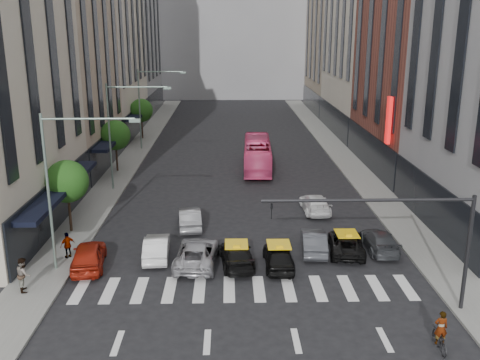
{
  "coord_description": "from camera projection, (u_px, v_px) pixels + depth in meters",
  "views": [
    {
      "loc": [
        -1.0,
        -24.52,
        13.52
      ],
      "look_at": [
        -0.25,
        8.89,
        4.0
      ],
      "focal_mm": 40.0,
      "sensor_mm": 36.0,
      "label": 1
    }
  ],
  "objects": [
    {
      "name": "pedestrian_near",
      "position": [
        24.0,
        274.0,
        28.03
      ],
      "size": [
        0.95,
        1.08,
        1.85
      ],
      "primitive_type": "imported",
      "rotation": [
        0.0,
        0.0,
        1.9
      ],
      "color": "gray",
      "rests_on": "sidewalk_left"
    },
    {
      "name": "tree_far",
      "position": [
        141.0,
        110.0,
        66.42
      ],
      "size": [
        2.88,
        2.88,
        4.95
      ],
      "color": "black",
      "rests_on": "sidewalk_left"
    },
    {
      "name": "taxi_center",
      "position": [
        279.0,
        256.0,
        31.18
      ],
      "size": [
        1.69,
        4.14,
        1.41
      ],
      "primitive_type": "imported",
      "rotation": [
        0.0,
        0.0,
        3.15
      ],
      "color": "black",
      "rests_on": "ground"
    },
    {
      "name": "motorcycle",
      "position": [
        440.0,
        340.0,
        23.25
      ],
      "size": [
        0.69,
        1.79,
        0.93
      ],
      "primitive_type": "imported",
      "rotation": [
        0.0,
        0.0,
        3.1
      ],
      "color": "black",
      "rests_on": "ground"
    },
    {
      "name": "taxi_left",
      "position": [
        236.0,
        255.0,
        31.46
      ],
      "size": [
        2.3,
        4.68,
        1.31
      ],
      "primitive_type": "imported",
      "rotation": [
        0.0,
        0.0,
        3.25
      ],
      "color": "black",
      "rests_on": "ground"
    },
    {
      "name": "streetlamp_mid",
      "position": [
        120.0,
        123.0,
        44.69
      ],
      "size": [
        5.38,
        0.25,
        9.0
      ],
      "color": "gray",
      "rests_on": "sidewalk_left"
    },
    {
      "name": "tree_near",
      "position": [
        67.0,
        182.0,
        35.66
      ],
      "size": [
        2.88,
        2.88,
        4.95
      ],
      "color": "black",
      "rests_on": "sidewalk_left"
    },
    {
      "name": "car_row2_right",
      "position": [
        315.0,
        203.0,
        40.63
      ],
      "size": [
        2.02,
        4.65,
        1.33
      ],
      "primitive_type": "imported",
      "rotation": [
        0.0,
        0.0,
        3.18
      ],
      "color": "white",
      "rests_on": "ground"
    },
    {
      "name": "car_white_front",
      "position": [
        157.0,
        247.0,
        32.49
      ],
      "size": [
        1.72,
        4.24,
        1.37
      ],
      "primitive_type": "imported",
      "rotation": [
        0.0,
        0.0,
        3.21
      ],
      "color": "white",
      "rests_on": "ground"
    },
    {
      "name": "rider",
      "position": [
        443.0,
        314.0,
        22.9
      ],
      "size": [
        0.59,
        0.4,
        1.59
      ],
      "primitive_type": "imported",
      "rotation": [
        0.0,
        0.0,
        3.1
      ],
      "color": "gray",
      "rests_on": "motorcycle"
    },
    {
      "name": "ground",
      "position": [
        249.0,
        303.0,
        27.3
      ],
      "size": [
        160.0,
        160.0,
        0.0
      ],
      "primitive_type": "plane",
      "color": "black",
      "rests_on": "ground"
    },
    {
      "name": "bus",
      "position": [
        257.0,
        154.0,
        52.76
      ],
      "size": [
        2.98,
        10.88,
        3.0
      ],
      "primitive_type": "imported",
      "rotation": [
        0.0,
        0.0,
        3.1
      ],
      "color": "#EE467F",
      "rests_on": "ground"
    },
    {
      "name": "car_silver",
      "position": [
        197.0,
        253.0,
        31.58
      ],
      "size": [
        2.69,
        5.24,
        1.41
      ],
      "primitive_type": "imported",
      "rotation": [
        0.0,
        0.0,
        3.07
      ],
      "color": "#A5A4AA",
      "rests_on": "ground"
    },
    {
      "name": "car_grey_mid",
      "position": [
        314.0,
        241.0,
        33.38
      ],
      "size": [
        1.79,
        4.29,
        1.38
      ],
      "primitive_type": "imported",
      "rotation": [
        0.0,
        0.0,
        3.06
      ],
      "color": "#3D3F44",
      "rests_on": "ground"
    },
    {
      "name": "traffic_signal",
      "position": [
        412.0,
        227.0,
        25.28
      ],
      "size": [
        10.1,
        0.2,
        6.0
      ],
      "color": "black",
      "rests_on": "ground"
    },
    {
      "name": "car_grey_curb",
      "position": [
        380.0,
        241.0,
        33.59
      ],
      "size": [
        1.88,
        4.44,
        1.28
      ],
      "primitive_type": "imported",
      "rotation": [
        0.0,
        0.0,
        3.12
      ],
      "color": "#383A3E",
      "rests_on": "ground"
    },
    {
      "name": "building_left_b",
      "position": [
        59.0,
        45.0,
        50.56
      ],
      "size": [
        8.0,
        16.0,
        24.0
      ],
      "primitive_type": "cube",
      "color": "tan",
      "rests_on": "ground"
    },
    {
      "name": "taxi_right",
      "position": [
        346.0,
        243.0,
        33.24
      ],
      "size": [
        2.64,
        4.72,
        1.25
      ],
      "primitive_type": "imported",
      "rotation": [
        0.0,
        0.0,
        3.01
      ],
      "color": "black",
      "rests_on": "ground"
    },
    {
      "name": "tree_mid",
      "position": [
        115.0,
        135.0,
        51.04
      ],
      "size": [
        2.88,
        2.88,
        4.95
      ],
      "color": "black",
      "rests_on": "sidewalk_left"
    },
    {
      "name": "sidewalk_right",
      "position": [
        347.0,
        160.0,
        56.37
      ],
      "size": [
        3.0,
        96.0,
        0.15
      ],
      "primitive_type": "cube",
      "color": "slate",
      "rests_on": "ground"
    },
    {
      "name": "building_left_d",
      "position": [
        127.0,
        18.0,
        85.31
      ],
      "size": [
        8.0,
        18.0,
        30.0
      ],
      "primitive_type": "cube",
      "color": "gray",
      "rests_on": "ground"
    },
    {
      "name": "building_far",
      "position": [
        232.0,
        4.0,
        104.09
      ],
      "size": [
        30.0,
        10.0,
        36.0
      ],
      "primitive_type": "cube",
      "color": "gray",
      "rests_on": "ground"
    },
    {
      "name": "streetlamp_far",
      "position": [
        148.0,
        98.0,
        60.08
      ],
      "size": [
        5.38,
        0.25,
        9.0
      ],
      "color": "gray",
      "rests_on": "sidewalk_left"
    },
    {
      "name": "pedestrian_far",
      "position": [
        68.0,
        245.0,
        32.12
      ],
      "size": [
        0.96,
        0.92,
        1.6
      ],
      "primitive_type": "imported",
      "rotation": [
        0.0,
        0.0,
        3.88
      ],
      "color": "gray",
      "rests_on": "sidewalk_left"
    },
    {
      "name": "liberty_sign",
      "position": [
        389.0,
        120.0,
        45.16
      ],
      "size": [
        0.3,
        0.7,
        4.0
      ],
      "color": "red",
      "rests_on": "ground"
    },
    {
      "name": "streetlamp_near",
      "position": [
        64.0,
        172.0,
        29.31
      ],
      "size": [
        5.38,
        0.25,
        9.0
      ],
      "color": "gray",
      "rests_on": "sidewalk_left"
    },
    {
      "name": "car_red",
      "position": [
        88.0,
        255.0,
        31.14
      ],
      "size": [
        2.4,
        4.69,
        1.53
      ],
      "primitive_type": "imported",
      "rotation": [
        0.0,
        0.0,
        3.28
      ],
      "color": "#9B1E0E",
      "rests_on": "ground"
    },
    {
      "name": "car_row2_left",
      "position": [
        190.0,
        218.0,
        37.45
      ],
      "size": [
        1.94,
        4.42,
        1.41
      ],
      "primitive_type": "imported",
      "rotation": [
        0.0,
        0.0,
        3.25
      ],
      "color": "#9B9CA1",
      "rests_on": "ground"
    },
    {
      "name": "building_right_b",
      "position": [
        419.0,
        34.0,
        50.07
      ],
      "size": [
        8.0,
        18.0,
        26.0
      ],
      "primitive_type": "cube",
      "color": "brown",
      "rests_on": "ground"
    },
    {
      "name": "sidewalk_left",
      "position": [
        128.0,
        161.0,
        55.87
      ],
      "size": [
        3.0,
        96.0,
        0.15
      ],
      "primitive_type": "cube",
      "color": "slate",
      "rests_on": "ground"
    },
    {
      "name": "building_right_d",
      "position": [
        339.0,
        25.0,
        86.33
      ],
      "size": [
        8.0,
        18.0,
        28.0
      ],
      "primitive_type": "cube",
      "color": "tan",
      "rests_on": "ground"
    }
  ]
}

